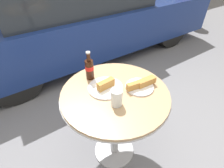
{
  "coord_description": "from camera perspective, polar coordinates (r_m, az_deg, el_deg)",
  "views": [
    {
      "loc": [
        -0.54,
        -0.76,
        1.6
      ],
      "look_at": [
        0.0,
        0.04,
        0.82
      ],
      "focal_mm": 28.0,
      "sensor_mm": 36.0,
      "label": 1
    }
  ],
  "objects": [
    {
      "name": "lunch_plate_far",
      "position": [
        1.29,
        9.36,
        -0.28
      ],
      "size": [
        0.24,
        0.21,
        0.06
      ],
      "color": "white",
      "rests_on": "bistro_table"
    },
    {
      "name": "cola_bottle_left",
      "position": [
        1.34,
        -7.37,
        5.07
      ],
      "size": [
        0.06,
        0.06,
        0.23
      ],
      "color": "#33190F",
      "rests_on": "bistro_table"
    },
    {
      "name": "lunch_plate_near",
      "position": [
        1.27,
        -2.13,
        -0.87
      ],
      "size": [
        0.26,
        0.26,
        0.07
      ],
      "color": "white",
      "rests_on": "bistro_table"
    },
    {
      "name": "ground_plane",
      "position": [
        1.85,
        0.72,
        -20.82
      ],
      "size": [
        30.0,
        30.0,
        0.0
      ],
      "primitive_type": "plane",
      "color": "slate"
    },
    {
      "name": "parked_car",
      "position": [
        3.23,
        -9.35,
        20.68
      ],
      "size": [
        4.54,
        1.7,
        1.27
      ],
      "color": "navy",
      "rests_on": "ground_plane"
    },
    {
      "name": "bistro_table",
      "position": [
        1.36,
        0.93,
        -7.69
      ],
      "size": [
        0.79,
        0.79,
        0.77
      ],
      "color": "#B7B7BC",
      "rests_on": "ground_plane"
    },
    {
      "name": "drinking_glass",
      "position": [
        1.13,
        1.52,
        -4.6
      ],
      "size": [
        0.08,
        0.08,
        0.12
      ],
      "color": "silver",
      "rests_on": "bistro_table"
    }
  ]
}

